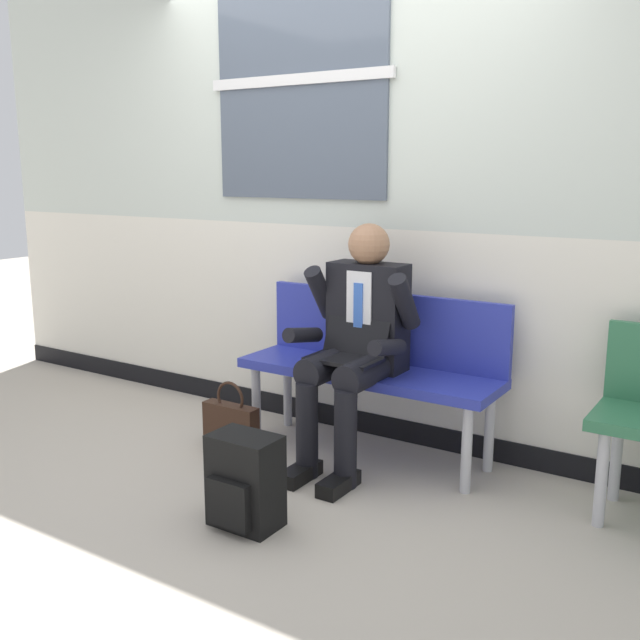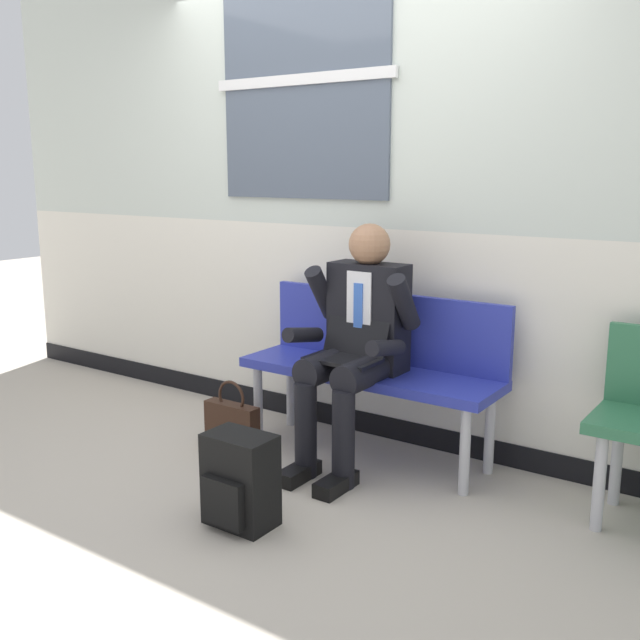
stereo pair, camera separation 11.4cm
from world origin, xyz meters
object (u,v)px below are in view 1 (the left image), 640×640
(handbag, at_px, (231,426))
(bench_with_person, at_px, (374,358))
(person_seated, at_px, (355,340))
(backpack, at_px, (244,482))

(handbag, bearing_deg, bench_with_person, 34.49)
(person_seated, height_order, handbag, person_seated)
(bench_with_person, distance_m, handbag, 0.85)
(bench_with_person, relative_size, backpack, 3.47)
(bench_with_person, relative_size, person_seated, 1.14)
(person_seated, bearing_deg, backpack, -93.14)
(person_seated, bearing_deg, bench_with_person, 90.00)
(backpack, relative_size, handbag, 1.02)
(person_seated, height_order, backpack, person_seated)
(bench_with_person, height_order, handbag, bench_with_person)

